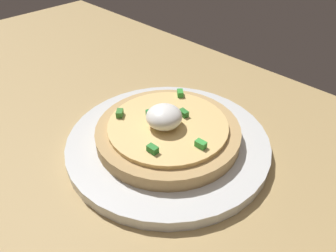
# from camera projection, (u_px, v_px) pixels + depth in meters

# --- Properties ---
(dining_table) EXTENTS (1.18, 0.82, 0.03)m
(dining_table) POSITION_uv_depth(u_px,v_px,m) (66.00, 178.00, 0.41)
(dining_table) COLOR tan
(dining_table) RESTS_ON ground
(plate) EXTENTS (0.27, 0.27, 0.02)m
(plate) POSITION_uv_depth(u_px,v_px,m) (168.00, 142.00, 0.43)
(plate) COLOR silver
(plate) RESTS_ON dining_table
(pizza) EXTENTS (0.19, 0.19, 0.05)m
(pizza) POSITION_uv_depth(u_px,v_px,m) (168.00, 130.00, 0.42)
(pizza) COLOR tan
(pizza) RESTS_ON plate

